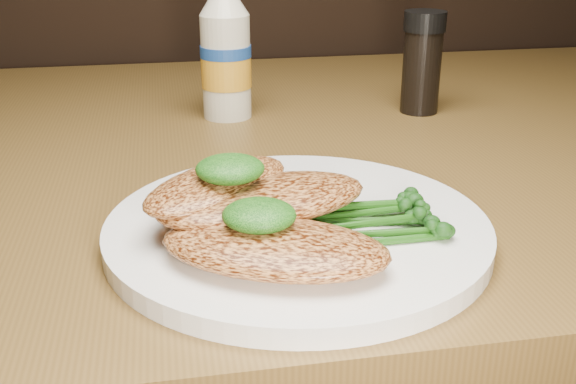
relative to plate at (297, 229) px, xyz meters
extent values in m
cylinder|color=white|center=(0.00, 0.00, 0.00)|extent=(0.28, 0.28, 0.01)
ellipsoid|color=#C87F3F|center=(-0.03, -0.06, 0.02)|extent=(0.17, 0.13, 0.02)
ellipsoid|color=#C87F3F|center=(-0.03, -0.01, 0.03)|extent=(0.17, 0.11, 0.02)
ellipsoid|color=#C87F3F|center=(-0.06, 0.01, 0.03)|extent=(0.14, 0.14, 0.02)
ellipsoid|color=black|center=(-0.04, -0.05, 0.04)|extent=(0.06, 0.05, 0.02)
ellipsoid|color=black|center=(-0.05, 0.00, 0.05)|extent=(0.05, 0.05, 0.02)
camera|label=1|loc=(-0.09, -0.45, 0.22)|focal=42.81mm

